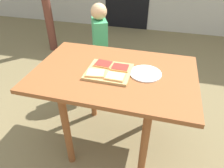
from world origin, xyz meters
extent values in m
plane|color=olive|center=(0.00, 0.00, 0.00)|extent=(16.00, 16.00, 0.00)
cube|color=brown|center=(0.00, 0.00, 0.76)|extent=(1.20, 0.79, 0.03)
cylinder|color=brown|center=(-0.30, -0.30, 0.37)|extent=(0.06, 0.06, 0.75)
cylinder|color=brown|center=(0.30, -0.30, 0.37)|extent=(0.06, 0.06, 0.75)
cylinder|color=brown|center=(-0.30, 0.30, 0.37)|extent=(0.06, 0.06, 0.75)
cylinder|color=brown|center=(0.30, 0.30, 0.37)|extent=(0.06, 0.06, 0.75)
cube|color=tan|center=(-0.03, -0.03, 0.79)|extent=(0.32, 0.29, 0.02)
cube|color=#E19B59|center=(0.03, -0.10, 0.80)|extent=(0.14, 0.11, 0.01)
cube|color=#F0E793|center=(0.03, -0.10, 0.81)|extent=(0.12, 0.10, 0.00)
cube|color=#E19B59|center=(-0.10, 0.05, 0.80)|extent=(0.14, 0.11, 0.01)
cube|color=red|center=(-0.10, 0.05, 0.81)|extent=(0.13, 0.10, 0.00)
cube|color=#E19B59|center=(-0.11, -0.09, 0.80)|extent=(0.15, 0.12, 0.01)
cube|color=#F0E793|center=(-0.11, -0.09, 0.81)|extent=(0.13, 0.11, 0.00)
cube|color=#E19B59|center=(0.04, 0.03, 0.80)|extent=(0.13, 0.10, 0.01)
cube|color=red|center=(0.04, 0.03, 0.81)|extent=(0.12, 0.09, 0.00)
cylinder|color=silver|center=(0.23, 0.03, 0.78)|extent=(0.23, 0.23, 0.01)
cylinder|color=#2D4337|center=(-0.38, 0.79, 0.25)|extent=(0.09, 0.09, 0.51)
cylinder|color=#2D4337|center=(-0.32, 0.66, 0.25)|extent=(0.09, 0.09, 0.51)
cube|color=#3FA566|center=(-0.35, 0.72, 0.71)|extent=(0.23, 0.28, 0.40)
sphere|color=tan|center=(-0.35, 0.72, 0.99)|extent=(0.16, 0.16, 0.16)
camera|label=1|loc=(0.32, -1.26, 1.58)|focal=33.04mm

